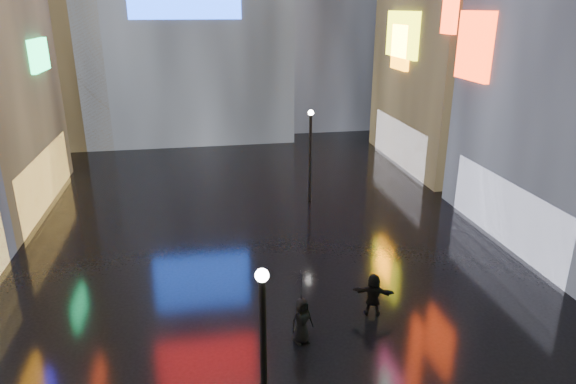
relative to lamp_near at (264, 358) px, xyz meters
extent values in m
plane|color=black|center=(1.48, 13.13, -2.94)|extent=(140.00, 140.00, 0.00)
cube|color=#FFC659|center=(-9.62, 19.13, -1.44)|extent=(0.20, 10.00, 3.00)
cube|color=#1AEA76|center=(-9.37, 20.95, 4.97)|extent=(0.25, 3.00, 1.71)
cube|color=white|center=(12.58, 10.13, -1.44)|extent=(0.20, 9.00, 3.00)
cube|color=#FF330C|center=(12.33, 14.25, 5.64)|extent=(0.25, 2.99, 3.26)
cube|color=white|center=(12.58, 23.13, -1.44)|extent=(0.20, 9.00, 3.00)
cube|color=#F9FF19|center=(12.33, 23.45, 5.71)|extent=(0.25, 4.92, 2.91)
cube|color=orange|center=(12.33, 23.57, 4.90)|extent=(0.25, 2.63, 2.87)
cylinder|color=black|center=(0.00, 0.00, -0.44)|extent=(0.16, 0.16, 5.00)
sphere|color=white|center=(0.00, 0.00, 2.11)|extent=(0.30, 0.30, 0.30)
cylinder|color=black|center=(4.86, 17.00, -0.44)|extent=(0.16, 0.16, 5.00)
sphere|color=white|center=(4.86, 17.00, 2.11)|extent=(0.30, 0.30, 0.30)
imported|color=black|center=(1.80, 4.37, -2.14)|extent=(0.91, 0.73, 1.60)
imported|color=black|center=(4.62, 5.49, -2.15)|extent=(1.54, 0.95, 1.59)
imported|color=black|center=(1.80, 4.37, -0.87)|extent=(1.29, 1.28, 0.95)
camera|label=1|loc=(-1.15, -9.55, 7.49)|focal=32.00mm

